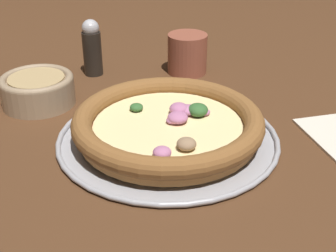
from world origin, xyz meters
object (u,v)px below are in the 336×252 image
pizza_tray (168,138)px  drinking_cup (187,54)px  pizza (168,124)px  pepper_shaker (92,48)px  bowl_near (38,89)px

pizza_tray → drinking_cup: size_ratio=4.25×
pizza → pepper_shaker: 0.29m
bowl_near → pizza_tray: bearing=-48.7°
pizza_tray → pizza: 0.02m
pepper_shaker → pizza: bearing=-79.6°
pizza_tray → drinking_cup: drinking_cup is taller
pizza_tray → pepper_shaker: bearing=100.3°
pizza → bowl_near: 0.25m
pizza → drinking_cup: size_ratio=3.64×
pizza_tray → pizza: (0.00, -0.00, 0.02)m
bowl_near → pepper_shaker: size_ratio=1.13×
pizza → pepper_shaker: (-0.05, 0.29, 0.03)m
bowl_near → pepper_shaker: (0.11, 0.10, 0.03)m
pepper_shaker → drinking_cup: bearing=-16.0°
pizza_tray → drinking_cup: 0.27m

